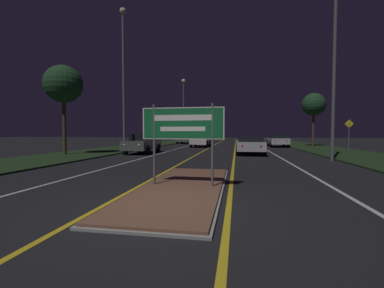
# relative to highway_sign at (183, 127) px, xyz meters

# --- Properties ---
(ground_plane) EXTENTS (160.00, 160.00, 0.00)m
(ground_plane) POSITION_rel_highway_sign_xyz_m (0.00, -1.89, -1.73)
(ground_plane) COLOR black
(median_island) EXTENTS (2.28, 6.70, 0.10)m
(median_island) POSITION_rel_highway_sign_xyz_m (0.00, 0.00, -1.69)
(median_island) COLOR #999993
(median_island) RESTS_ON ground_plane
(verge_left) EXTENTS (5.00, 100.00, 0.08)m
(verge_left) POSITION_rel_highway_sign_xyz_m (-9.50, 18.11, -1.69)
(verge_left) COLOR #1E3319
(verge_left) RESTS_ON ground_plane
(verge_right) EXTENTS (5.00, 100.00, 0.08)m
(verge_right) POSITION_rel_highway_sign_xyz_m (9.50, 18.11, -1.69)
(verge_right) COLOR #1E3319
(verge_right) RESTS_ON ground_plane
(centre_line_yellow_left) EXTENTS (0.12, 70.00, 0.01)m
(centre_line_yellow_left) POSITION_rel_highway_sign_xyz_m (-1.33, 23.11, -1.73)
(centre_line_yellow_left) COLOR gold
(centre_line_yellow_left) RESTS_ON ground_plane
(centre_line_yellow_right) EXTENTS (0.12, 70.00, 0.01)m
(centre_line_yellow_right) POSITION_rel_highway_sign_xyz_m (1.33, 23.11, -1.73)
(centre_line_yellow_right) COLOR gold
(centre_line_yellow_right) RESTS_ON ground_plane
(lane_line_white_left) EXTENTS (0.12, 70.00, 0.01)m
(lane_line_white_left) POSITION_rel_highway_sign_xyz_m (-4.20, 23.11, -1.73)
(lane_line_white_left) COLOR silver
(lane_line_white_left) RESTS_ON ground_plane
(lane_line_white_right) EXTENTS (0.12, 70.00, 0.01)m
(lane_line_white_right) POSITION_rel_highway_sign_xyz_m (4.20, 23.11, -1.73)
(lane_line_white_right) COLOR silver
(lane_line_white_right) RESTS_ON ground_plane
(edge_line_white_left) EXTENTS (0.10, 70.00, 0.01)m
(edge_line_white_left) POSITION_rel_highway_sign_xyz_m (-7.20, 23.11, -1.73)
(edge_line_white_left) COLOR silver
(edge_line_white_left) RESTS_ON ground_plane
(edge_line_white_right) EXTENTS (0.10, 70.00, 0.01)m
(edge_line_white_right) POSITION_rel_highway_sign_xyz_m (7.20, 23.11, -1.73)
(edge_line_white_right) COLOR silver
(edge_line_white_right) RESTS_ON ground_plane
(highway_sign) EXTENTS (2.31, 0.07, 2.27)m
(highway_sign) POSITION_rel_highway_sign_xyz_m (0.00, 0.00, 0.00)
(highway_sign) COLOR #56565B
(highway_sign) RESTS_ON median_island
(streetlight_left_near) EXTENTS (0.45, 0.45, 10.19)m
(streetlight_left_near) POSITION_rel_highway_sign_xyz_m (-6.33, 9.99, 4.29)
(streetlight_left_near) COLOR #56565B
(streetlight_left_near) RESTS_ON ground_plane
(streetlight_left_far) EXTENTS (0.58, 0.58, 9.40)m
(streetlight_left_far) POSITION_rel_highway_sign_xyz_m (-6.22, 29.93, 4.63)
(streetlight_left_far) COLOR #56565B
(streetlight_left_far) RESTS_ON ground_plane
(streetlight_right_near) EXTENTS (0.50, 0.50, 10.59)m
(streetlight_right_near) POSITION_rel_highway_sign_xyz_m (6.64, 8.15, 4.79)
(streetlight_right_near) COLOR #56565B
(streetlight_right_near) RESTS_ON ground_plane
(car_receding_0) EXTENTS (2.03, 4.60, 1.35)m
(car_receding_0) POSITION_rel_highway_sign_xyz_m (2.44, 12.21, -1.00)
(car_receding_0) COLOR #B7B7BC
(car_receding_0) RESTS_ON ground_plane
(car_receding_1) EXTENTS (2.00, 4.31, 1.38)m
(car_receding_1) POSITION_rel_highway_sign_xyz_m (5.95, 22.52, -0.97)
(car_receding_1) COLOR #B7B7BC
(car_receding_1) RESTS_ON ground_plane
(car_approaching_0) EXTENTS (1.88, 4.19, 1.47)m
(car_approaching_0) POSITION_rel_highway_sign_xyz_m (-5.61, 11.69, -0.96)
(car_approaching_0) COLOR #4C514C
(car_approaching_0) RESTS_ON ground_plane
(car_approaching_1) EXTENTS (1.91, 4.55, 1.47)m
(car_approaching_1) POSITION_rel_highway_sign_xyz_m (-2.45, 21.19, -0.94)
(car_approaching_1) COLOR silver
(car_approaching_1) RESTS_ON ground_plane
(car_approaching_2) EXTENTS (1.95, 4.24, 1.53)m
(car_approaching_2) POSITION_rel_highway_sign_xyz_m (-5.93, 29.67, -0.94)
(car_approaching_2) COLOR #4C514C
(car_approaching_2) RESTS_ON ground_plane
(warning_sign) EXTENTS (0.60, 0.06, 2.43)m
(warning_sign) POSITION_rel_highway_sign_xyz_m (9.44, 13.15, -0.19)
(warning_sign) COLOR #56565B
(warning_sign) RESTS_ON verge_right
(roadside_palm_left) EXTENTS (2.55, 2.55, 6.10)m
(roadside_palm_left) POSITION_rel_highway_sign_xyz_m (-10.27, 8.96, 3.14)
(roadside_palm_left) COLOR #4C3823
(roadside_palm_left) RESTS_ON verge_left
(roadside_palm_right) EXTENTS (2.50, 2.50, 5.89)m
(roadside_palm_right) POSITION_rel_highway_sign_xyz_m (9.87, 23.51, 2.95)
(roadside_palm_right) COLOR #4C3823
(roadside_palm_right) RESTS_ON verge_right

